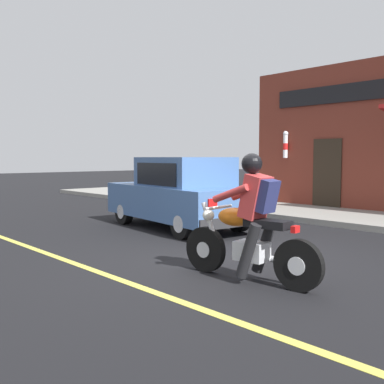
{
  "coord_description": "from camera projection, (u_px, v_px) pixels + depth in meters",
  "views": [
    {
      "loc": [
        -4.93,
        -4.55,
        1.57
      ],
      "look_at": [
        0.46,
        1.32,
        0.95
      ],
      "focal_mm": 42.0,
      "sensor_mm": 36.0,
      "label": 1
    }
  ],
  "objects": [
    {
      "name": "ground_plane",
      "position": [
        229.0,
        261.0,
        6.79
      ],
      "size": [
        80.0,
        80.0,
        0.0
      ],
      "primitive_type": "plane",
      "color": "black"
    },
    {
      "name": "sidewalk_curb",
      "position": [
        282.0,
        210.0,
        12.66
      ],
      "size": [
        2.6,
        22.0,
        0.14
      ],
      "primitive_type": "cube",
      "color": "gray",
      "rests_on": "ground"
    },
    {
      "name": "lane_stripe",
      "position": [
        31.0,
        248.0,
        7.78
      ],
      "size": [
        0.12,
        19.8,
        0.01
      ],
      "primitive_type": "cube",
      "color": "#D1C64C",
      "rests_on": "ground"
    },
    {
      "name": "motorcycle_with_rider",
      "position": [
        250.0,
        228.0,
        5.65
      ],
      "size": [
        0.62,
        2.02,
        1.62
      ],
      "color": "black",
      "rests_on": "ground"
    },
    {
      "name": "car_hatchback",
      "position": [
        180.0,
        194.0,
        9.87
      ],
      "size": [
        2.06,
        3.94,
        1.57
      ],
      "color": "black",
      "rests_on": "ground"
    },
    {
      "name": "fire_hydrant",
      "position": [
        260.0,
        190.0,
        13.62
      ],
      "size": [
        0.36,
        0.24,
        0.88
      ],
      "color": "red",
      "rests_on": "sidewalk_curb"
    }
  ]
}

